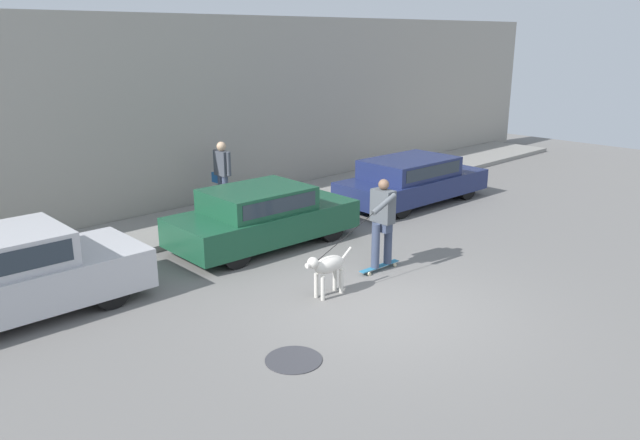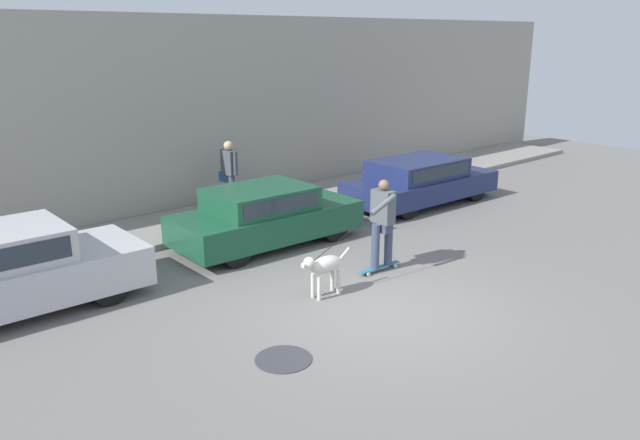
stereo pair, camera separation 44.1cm
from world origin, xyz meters
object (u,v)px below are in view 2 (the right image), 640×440
(parked_car_2, at_px, (420,181))
(pedestrian_with_bag, at_px, (229,171))
(parked_car_1, at_px, (265,216))
(parked_car_0, at_px, (6,273))
(skateboarder, at_px, (382,220))
(dog, at_px, (324,267))

(parked_car_2, relative_size, pedestrian_with_bag, 2.63)
(parked_car_1, distance_m, pedestrian_with_bag, 2.73)
(parked_car_0, distance_m, pedestrian_with_bag, 6.38)
(parked_car_2, bearing_deg, skateboarder, -146.66)
(parked_car_0, bearing_deg, parked_car_2, 0.92)
(parked_car_1, bearing_deg, parked_car_2, 1.86)
(parked_car_2, xyz_separation_m, skateboarder, (-4.24, -2.63, 0.39))
(parked_car_0, distance_m, dog, 4.99)
(pedestrian_with_bag, bearing_deg, dog, -110.16)
(parked_car_0, bearing_deg, parked_car_1, 0.93)
(parked_car_2, relative_size, dog, 4.03)
(parked_car_0, xyz_separation_m, dog, (4.13, -2.80, -0.14))
(parked_car_1, distance_m, dog, 2.93)
(parked_car_2, bearing_deg, parked_car_0, -178.42)
(pedestrian_with_bag, bearing_deg, parked_car_1, -110.45)
(parked_car_0, distance_m, skateboarder, 6.28)
(parked_car_1, bearing_deg, skateboarder, -73.34)
(skateboarder, xyz_separation_m, pedestrian_with_bag, (0.14, 5.20, 0.06))
(parked_car_1, xyz_separation_m, skateboarder, (0.69, -2.63, 0.37))
(dog, bearing_deg, parked_car_1, -108.48)
(dog, distance_m, skateboarder, 1.64)
(parked_car_1, relative_size, skateboarder, 1.69)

